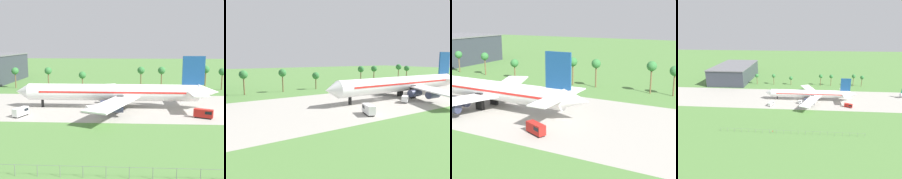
{
  "view_description": "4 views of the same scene",
  "coord_description": "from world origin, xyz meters",
  "views": [
    {
      "loc": [
        15.47,
        -99.91,
        23.12
      ],
      "look_at": [
        10.18,
        -2.72,
        6.62
      ],
      "focal_mm": 45.0,
      "sensor_mm": 36.0,
      "label": 1
    },
    {
      "loc": [
        -56.98,
        -61.15,
        15.5
      ],
      "look_at": [
        -19.62,
        -2.72,
        5.62
      ],
      "focal_mm": 35.0,
      "sensor_mm": 36.0,
      "label": 2
    },
    {
      "loc": [
        77.53,
        -73.36,
        27.53
      ],
      "look_at": [
        39.97,
        -2.72,
        8.53
      ],
      "focal_mm": 50.0,
      "sensor_mm": 36.0,
      "label": 3
    },
    {
      "loc": [
        7.11,
        -151.9,
        58.09
      ],
      "look_at": [
        -5.24,
        5.0,
        6.0
      ],
      "focal_mm": 32.0,
      "sensor_mm": 36.0,
      "label": 4
    }
  ],
  "objects": [
    {
      "name": "taxiway_strip",
      "position": [
        0.0,
        0.0,
        0.01
      ],
      "size": [
        320.0,
        44.0,
        0.02
      ],
      "color": "#A8A399",
      "rests_on": "ground_plane"
    },
    {
      "name": "baggage_tug",
      "position": [
        -17.86,
        -15.69,
        1.5
      ],
      "size": [
        3.79,
        5.95,
        2.81
      ],
      "color": "black",
      "rests_on": "ground_plane"
    },
    {
      "name": "jet_airliner",
      "position": [
        11.83,
        -2.72,
        5.56
      ],
      "size": [
        71.52,
        53.83,
        18.42
      ],
      "color": "white",
      "rests_on": "ground_plane"
    },
    {
      "name": "fuel_truck",
      "position": [
        3.84,
        -9.99,
        1.31
      ],
      "size": [
        4.42,
        3.91,
        2.42
      ],
      "color": "black",
      "rests_on": "ground_plane"
    },
    {
      "name": "ground_plane",
      "position": [
        0.0,
        0.0,
        0.0
      ],
      "size": [
        600.0,
        600.0,
        0.0
      ],
      "primitive_type": "plane",
      "color": "#517F3D"
    },
    {
      "name": "palm_tree_row",
      "position": [
        14.07,
        38.21,
        8.65
      ],
      "size": [
        106.31,
        3.6,
        11.83
      ],
      "color": "brown",
      "rests_on": "ground_plane"
    }
  ]
}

